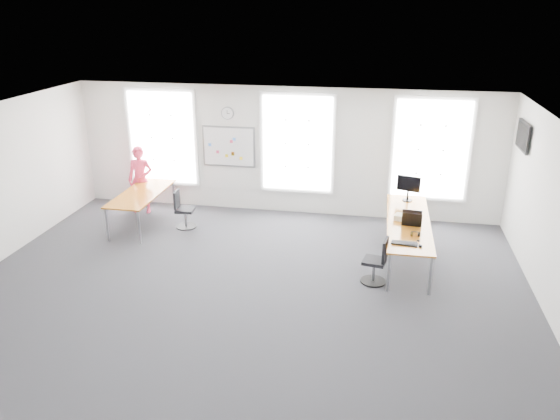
% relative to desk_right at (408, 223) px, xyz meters
% --- Properties ---
extents(floor, '(10.00, 10.00, 0.00)m').
position_rel_desk_right_xyz_m(floor, '(-2.83, -1.94, -0.71)').
color(floor, '#252529').
rests_on(floor, ground).
extents(ceiling, '(10.00, 10.00, 0.00)m').
position_rel_desk_right_xyz_m(ceiling, '(-2.83, -1.94, 2.29)').
color(ceiling, silver).
rests_on(ceiling, ground).
extents(wall_back, '(10.00, 0.00, 10.00)m').
position_rel_desk_right_xyz_m(wall_back, '(-2.83, 2.06, 0.79)').
color(wall_back, silver).
rests_on(wall_back, ground).
extents(wall_front, '(10.00, 0.00, 10.00)m').
position_rel_desk_right_xyz_m(wall_front, '(-2.83, -5.94, 0.79)').
color(wall_front, silver).
rests_on(wall_front, ground).
extents(window_left, '(1.60, 0.06, 2.20)m').
position_rel_desk_right_xyz_m(window_left, '(-5.83, 2.03, 0.99)').
color(window_left, silver).
rests_on(window_left, wall_back).
extents(window_mid, '(1.60, 0.06, 2.20)m').
position_rel_desk_right_xyz_m(window_mid, '(-2.53, 2.03, 0.99)').
color(window_mid, silver).
rests_on(window_mid, wall_back).
extents(window_right, '(1.60, 0.06, 2.20)m').
position_rel_desk_right_xyz_m(window_right, '(0.47, 2.03, 0.99)').
color(window_right, silver).
rests_on(window_right, wall_back).
extents(desk_right, '(0.83, 3.11, 0.76)m').
position_rel_desk_right_xyz_m(desk_right, '(0.00, 0.00, 0.00)').
color(desk_right, '#BA6D22').
rests_on(desk_right, ground).
extents(desk_left, '(0.85, 2.11, 0.77)m').
position_rel_desk_right_xyz_m(desk_left, '(-5.84, 0.60, -0.00)').
color(desk_left, '#BA6D22').
rests_on(desk_left, ground).
extents(chair_right, '(0.46, 0.46, 0.87)m').
position_rel_desk_right_xyz_m(chair_right, '(-0.56, -1.22, -0.33)').
color(chair_right, black).
rests_on(chair_right, ground).
extents(chair_left, '(0.46, 0.46, 0.86)m').
position_rel_desk_right_xyz_m(chair_left, '(-4.89, 0.64, -0.33)').
color(chair_left, black).
rests_on(chair_left, ground).
extents(person, '(0.64, 0.46, 1.62)m').
position_rel_desk_right_xyz_m(person, '(-6.19, 1.37, 0.10)').
color(person, '#DF3253').
rests_on(person, ground).
extents(whiteboard, '(1.20, 0.03, 0.90)m').
position_rel_desk_right_xyz_m(whiteboard, '(-4.18, 2.03, 0.84)').
color(whiteboard, white).
rests_on(whiteboard, wall_back).
extents(wall_clock, '(0.30, 0.04, 0.30)m').
position_rel_desk_right_xyz_m(wall_clock, '(-4.18, 2.03, 1.64)').
color(wall_clock, gray).
rests_on(wall_clock, wall_back).
extents(tv, '(0.06, 0.90, 0.55)m').
position_rel_desk_right_xyz_m(tv, '(2.12, 1.06, 1.59)').
color(tv, black).
rests_on(tv, wall_right).
extents(keyboard, '(0.48, 0.23, 0.02)m').
position_rel_desk_right_xyz_m(keyboard, '(-0.10, -1.12, 0.06)').
color(keyboard, black).
rests_on(keyboard, desk_right).
extents(mouse, '(0.10, 0.12, 0.04)m').
position_rel_desk_right_xyz_m(mouse, '(0.16, -1.19, 0.07)').
color(mouse, black).
rests_on(mouse, desk_right).
extents(lens_cap, '(0.07, 0.07, 0.01)m').
position_rel_desk_right_xyz_m(lens_cap, '(0.14, -0.94, 0.05)').
color(lens_cap, black).
rests_on(lens_cap, desk_right).
extents(headphones, '(0.16, 0.09, 0.10)m').
position_rel_desk_right_xyz_m(headphones, '(0.09, -0.73, 0.09)').
color(headphones, black).
rests_on(headphones, desk_right).
extents(laptop_sleeve, '(0.38, 0.24, 0.30)m').
position_rel_desk_right_xyz_m(laptop_sleeve, '(0.04, -0.25, 0.20)').
color(laptop_sleeve, black).
rests_on(laptop_sleeve, desk_right).
extents(paper_stack, '(0.36, 0.31, 0.11)m').
position_rel_desk_right_xyz_m(paper_stack, '(-0.11, 0.05, 0.10)').
color(paper_stack, '#F1E8BD').
rests_on(paper_stack, desk_right).
extents(monitor, '(0.49, 0.21, 0.56)m').
position_rel_desk_right_xyz_m(monitor, '(0.01, 1.19, 0.38)').
color(monitor, black).
rests_on(monitor, desk_right).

